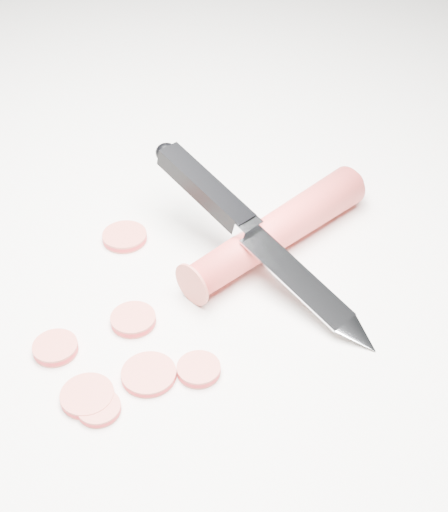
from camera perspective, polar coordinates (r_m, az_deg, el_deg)
The scene contains 10 objects.
ground at distance 0.57m, azimuth -5.74°, elevation -1.38°, with size 2.40×2.40×0.00m, color silver.
carrot at distance 0.58m, azimuth 4.28°, elevation 2.05°, with size 0.03×0.03×0.19m, color red.
carrot_slice_0 at distance 0.52m, azimuth -13.34°, elevation -7.17°, with size 0.03×0.03×0.01m, color #C65242.
carrot_slice_1 at distance 0.48m, azimuth -10.88°, elevation -10.94°, with size 0.04×0.04×0.01m, color #C65242.
carrot_slice_2 at distance 0.53m, azimuth -7.28°, elevation -5.07°, with size 0.03×0.03×0.01m, color #C65242.
carrot_slice_3 at distance 0.48m, azimuth -9.97°, elevation -11.91°, with size 0.03×0.03×0.01m, color #C65242.
carrot_slice_4 at distance 0.49m, azimuth -2.04°, elevation -9.06°, with size 0.03×0.03×0.01m, color #C65242.
carrot_slice_5 at distance 0.60m, azimuth -7.95°, elevation 1.53°, with size 0.04×0.04×0.01m, color #C65242.
carrot_slice_6 at distance 0.49m, azimuth -6.04°, elevation -9.40°, with size 0.04×0.04×0.01m, color #C65242.
kitchen_knife at distance 0.54m, azimuth 2.92°, elevation 1.58°, with size 0.24×0.08×0.07m, color silver, non-canonical shape.
Camera 1 is at (0.27, -0.33, 0.38)m, focal length 50.00 mm.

